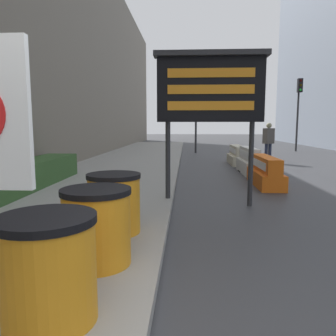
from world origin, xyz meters
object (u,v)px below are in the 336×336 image
(traffic_light_near_curb, at_px, (196,97))
(traffic_light_far_side, at_px, (299,99))
(jersey_barrier_orange_far, at_px, (265,173))
(jersey_barrier_white, at_px, (249,162))
(pedestrian_worker, at_px, (268,139))
(traffic_cone_near, at_px, (245,162))
(barrel_drum_middle, at_px, (97,226))
(barrel_drum_back, at_px, (114,203))
(message_board, at_px, (210,90))
(jersey_barrier_cream, at_px, (237,156))
(barrel_drum_foreground, at_px, (48,269))

(traffic_light_near_curb, xyz_separation_m, traffic_light_far_side, (6.43, 1.70, -0.03))
(jersey_barrier_orange_far, height_order, jersey_barrier_white, jersey_barrier_white)
(jersey_barrier_orange_far, relative_size, pedestrian_worker, 1.16)
(traffic_cone_near, height_order, pedestrian_worker, pedestrian_worker)
(barrel_drum_middle, height_order, barrel_drum_back, same)
(traffic_light_near_curb, bearing_deg, traffic_cone_near, -79.03)
(message_board, relative_size, jersey_barrier_cream, 1.48)
(jersey_barrier_cream, relative_size, pedestrian_worker, 1.18)
(jersey_barrier_orange_far, bearing_deg, barrel_drum_foreground, -115.72)
(barrel_drum_foreground, height_order, pedestrian_worker, pedestrian_worker)
(traffic_light_far_side, bearing_deg, pedestrian_worker, -117.22)
(jersey_barrier_orange_far, height_order, traffic_light_near_curb, traffic_light_near_curb)
(barrel_drum_middle, xyz_separation_m, traffic_light_near_curb, (1.52, 16.11, 2.72))
(barrel_drum_foreground, bearing_deg, message_board, 70.81)
(jersey_barrier_orange_far, bearing_deg, barrel_drum_middle, -119.19)
(traffic_light_near_curb, xyz_separation_m, pedestrian_worker, (3.03, -4.91, -2.24))
(barrel_drum_middle, height_order, jersey_barrier_cream, barrel_drum_middle)
(jersey_barrier_orange_far, xyz_separation_m, traffic_cone_near, (-0.08, 2.70, 0.00))
(barrel_drum_middle, relative_size, jersey_barrier_orange_far, 0.41)
(barrel_drum_back, bearing_deg, traffic_light_near_curb, 84.07)
(traffic_cone_near, distance_m, traffic_light_far_side, 11.11)
(barrel_drum_back, bearing_deg, traffic_light_far_side, 64.49)
(message_board, bearing_deg, jersey_barrier_cream, 76.94)
(barrel_drum_back, bearing_deg, traffic_cone_near, 66.87)
(jersey_barrier_orange_far, height_order, jersey_barrier_cream, jersey_barrier_orange_far)
(jersey_barrier_white, height_order, traffic_cone_near, jersey_barrier_white)
(barrel_drum_back, bearing_deg, jersey_barrier_cream, 71.60)
(traffic_light_far_side, bearing_deg, barrel_drum_back, -115.51)
(message_board, height_order, jersey_barrier_cream, message_board)
(barrel_drum_foreground, distance_m, jersey_barrier_orange_far, 7.37)
(jersey_barrier_orange_far, bearing_deg, message_board, -126.16)
(message_board, distance_m, pedestrian_worker, 8.63)
(jersey_barrier_cream, height_order, traffic_light_near_curb, traffic_light_near_curb)
(jersey_barrier_white, xyz_separation_m, traffic_light_near_curb, (-1.60, 8.12, 2.88))
(barrel_drum_middle, height_order, traffic_light_near_curb, traffic_light_near_curb)
(barrel_drum_foreground, height_order, traffic_light_far_side, traffic_light_far_side)
(barrel_drum_foreground, relative_size, pedestrian_worker, 0.48)
(jersey_barrier_orange_far, distance_m, pedestrian_worker, 5.84)
(message_board, xyz_separation_m, jersey_barrier_orange_far, (1.69, 2.32, -1.97))
(jersey_barrier_cream, bearing_deg, traffic_light_near_curb, 106.09)
(barrel_drum_foreground, distance_m, message_board, 4.90)
(barrel_drum_back, bearing_deg, barrel_drum_foreground, -90.97)
(barrel_drum_middle, distance_m, barrel_drum_back, 1.06)
(jersey_barrier_white, xyz_separation_m, pedestrian_worker, (1.43, 3.21, 0.64))
(barrel_drum_back, relative_size, traffic_light_near_curb, 0.18)
(message_board, xyz_separation_m, pedestrian_worker, (3.12, 7.94, -1.30))
(pedestrian_worker, bearing_deg, traffic_light_near_curb, 87.38)
(jersey_barrier_cream, bearing_deg, traffic_cone_near, -92.02)
(barrel_drum_back, height_order, traffic_light_far_side, traffic_light_far_side)
(traffic_cone_near, relative_size, pedestrian_worker, 0.41)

